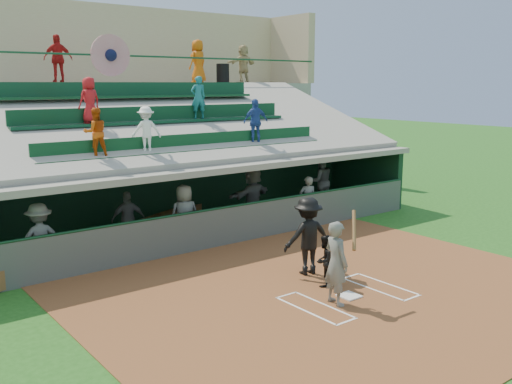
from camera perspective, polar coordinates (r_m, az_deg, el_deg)
ground at (r=12.81m, az=9.27°, el=-10.36°), size 100.00×100.00×0.00m
dirt_slab at (r=13.13m, az=7.66°, el=-9.73°), size 11.00×9.00×0.02m
home_plate at (r=12.80m, az=9.28°, el=-10.21°), size 0.43×0.43×0.03m
batters_box_chalk at (r=12.81m, az=9.27°, el=-10.26°), size 2.65×1.85×0.01m
dugout_floor at (r=17.85m, az=-6.77°, el=-4.12°), size 16.00×3.50×0.04m
concourse_slab at (r=23.43m, az=-15.47°, el=4.80°), size 20.00×3.00×4.60m
grandstand at (r=20.71m, az=-12.31°, el=4.10°), size 20.40×10.40×7.80m
batter_at_plate at (r=12.08m, az=8.04°, el=-7.01°), size 0.88×0.77×1.95m
catcher at (r=13.18m, az=6.89°, el=-6.84°), size 0.68×0.59×1.20m
home_umpire at (r=13.88m, az=5.20°, el=-4.40°), size 1.36×0.98×1.89m
dugout_bench at (r=18.76m, az=-8.65°, el=-2.66°), size 13.80×6.71×0.45m
dugout_player_a at (r=14.70m, az=-20.81°, el=-4.41°), size 1.15×0.68×1.75m
dugout_player_b at (r=16.43m, az=-12.65°, el=-2.69°), size 1.00×0.62×1.59m
dugout_player_c at (r=16.23m, az=-7.16°, el=-2.35°), size 0.94×0.68×1.77m
dugout_player_d at (r=18.42m, az=-0.33°, el=-0.43°), size 1.86×0.92×1.93m
dugout_player_e at (r=18.73m, az=5.18°, el=-0.82°), size 0.67×0.55×1.58m
dugout_player_f at (r=21.25m, az=6.47°, el=1.08°), size 1.17×1.05×1.98m
trash_bin at (r=25.51m, az=-3.34°, el=11.75°), size 0.56×0.56×0.84m
concourse_staff_a at (r=22.33m, az=-19.17°, el=12.47°), size 1.06×0.53×1.73m
concourse_staff_b at (r=24.18m, az=-5.83°, el=12.86°), size 0.99×0.80×1.76m
concourse_staff_c at (r=25.84m, az=-1.29°, el=12.69°), size 1.60×0.64×1.68m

